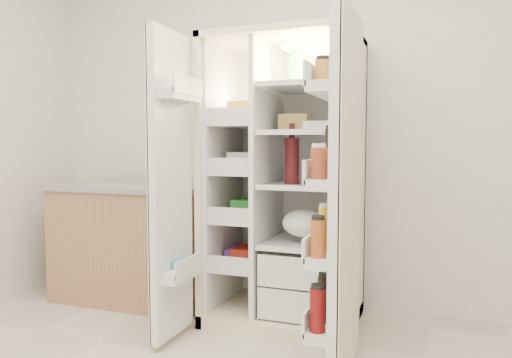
% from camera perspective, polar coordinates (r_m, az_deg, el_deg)
% --- Properties ---
extents(wall_back, '(4.00, 0.02, 2.70)m').
position_cam_1_polar(wall_back, '(3.46, 5.39, 7.70)').
color(wall_back, white).
rests_on(wall_back, floor).
extents(refrigerator, '(0.92, 0.70, 1.80)m').
position_cam_1_polar(refrigerator, '(3.14, 3.97, -3.00)').
color(refrigerator, beige).
rests_on(refrigerator, floor).
extents(freezer_door, '(0.15, 0.40, 1.72)m').
position_cam_1_polar(freezer_door, '(2.77, -9.92, -0.89)').
color(freezer_door, silver).
rests_on(freezer_door, floor).
extents(fridge_door, '(0.17, 0.58, 1.72)m').
position_cam_1_polar(fridge_door, '(2.34, 10.04, -2.20)').
color(fridge_door, silver).
rests_on(fridge_door, floor).
extents(kitchen_counter, '(1.16, 0.62, 0.84)m').
position_cam_1_polar(kitchen_counter, '(3.66, -13.93, -7.20)').
color(kitchen_counter, '#A78153').
rests_on(kitchen_counter, floor).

